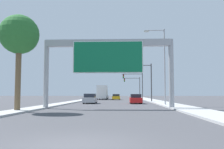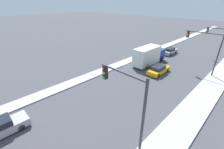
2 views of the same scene
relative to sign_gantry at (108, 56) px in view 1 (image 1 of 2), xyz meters
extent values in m
plane|color=#47474C|center=(0.00, -17.88, -5.38)|extent=(300.00, 300.00, 0.00)
cube|color=#B1B1B1|center=(7.75, 42.12, -5.30)|extent=(3.00, 120.00, 0.15)
cube|color=#B1B1B1|center=(-7.25, 42.12, -5.30)|extent=(2.00, 120.00, 0.15)
cylinder|color=#9EA0A5|center=(-6.45, 0.12, -1.82)|extent=(0.52, 0.52, 7.12)
cylinder|color=#9EA0A5|center=(6.45, 0.12, -1.82)|extent=(0.52, 0.52, 7.12)
cube|color=#9EA0A5|center=(0.00, 0.12, 1.39)|extent=(12.90, 0.60, 0.70)
cube|color=white|center=(0.00, -0.18, -0.12)|extent=(7.17, 0.08, 3.31)
cube|color=#0F6B42|center=(0.00, -0.23, -0.12)|extent=(6.97, 0.16, 3.11)
cube|color=gold|center=(0.00, 35.04, -4.86)|extent=(1.85, 4.68, 0.68)
cube|color=#1E232D|center=(0.00, 34.80, -4.26)|extent=(1.63, 2.43, 0.52)
cylinder|color=black|center=(-0.81, 36.49, -5.06)|extent=(0.22, 0.64, 0.64)
cylinder|color=black|center=(0.81, 36.49, -5.06)|extent=(0.22, 0.64, 0.64)
cylinder|color=black|center=(-0.81, 33.59, -5.06)|extent=(0.22, 0.64, 0.64)
cylinder|color=black|center=(0.81, 33.59, -5.06)|extent=(0.22, 0.64, 0.64)
cube|color=red|center=(3.50, 12.81, -4.84)|extent=(1.77, 4.21, 0.73)
cube|color=#1E232D|center=(3.50, 12.60, -4.20)|extent=(1.56, 2.19, 0.55)
cylinder|color=black|center=(2.72, 14.12, -5.06)|extent=(0.22, 0.64, 0.64)
cylinder|color=black|center=(4.28, 14.12, -5.06)|extent=(0.22, 0.64, 0.64)
cylinder|color=black|center=(2.72, 11.50, -5.06)|extent=(0.22, 0.64, 0.64)
cylinder|color=black|center=(4.28, 11.50, -5.06)|extent=(0.22, 0.64, 0.64)
cube|color=#A5A8AD|center=(-3.50, 13.08, -4.82)|extent=(1.80, 4.59, 0.76)
cube|color=#1E232D|center=(-3.50, 12.85, -4.16)|extent=(1.58, 2.39, 0.57)
cylinder|color=black|center=(-4.29, 14.50, -5.06)|extent=(0.22, 0.64, 0.64)
cylinder|color=black|center=(-2.71, 14.50, -5.06)|extent=(0.22, 0.64, 0.64)
cylinder|color=black|center=(-4.29, 11.65, -5.06)|extent=(0.22, 0.64, 0.64)
cylinder|color=black|center=(-2.71, 11.65, -5.06)|extent=(0.22, 0.64, 0.64)
cube|color=#A5A8AD|center=(-3.50, 46.39, -4.84)|extent=(1.74, 4.61, 0.73)
cube|color=#1E232D|center=(-3.50, 46.16, -4.20)|extent=(1.53, 2.39, 0.55)
cylinder|color=black|center=(-4.26, 47.81, -5.06)|extent=(0.22, 0.64, 0.64)
cylinder|color=black|center=(-2.74, 47.81, -5.06)|extent=(0.22, 0.64, 0.64)
cylinder|color=black|center=(-4.26, 44.96, -5.06)|extent=(0.22, 0.64, 0.64)
cylinder|color=black|center=(-2.74, 44.96, -5.06)|extent=(0.22, 0.64, 0.64)
cube|color=navy|center=(-3.50, 40.61, -4.04)|extent=(2.16, 2.26, 2.07)
cube|color=silver|center=(-3.50, 36.57, -3.49)|extent=(2.35, 5.82, 3.18)
cylinder|color=black|center=(-4.54, 40.50, -4.88)|extent=(0.28, 1.00, 1.00)
cylinder|color=black|center=(-2.46, 40.50, -4.88)|extent=(0.28, 1.00, 1.00)
cylinder|color=black|center=(-4.54, 35.12, -4.88)|extent=(0.28, 1.00, 1.00)
cylinder|color=black|center=(-2.46, 35.12, -4.88)|extent=(0.28, 1.00, 1.00)
cylinder|color=#3D3D3F|center=(6.75, 20.12, -1.89)|extent=(0.20, 0.20, 6.97)
cylinder|color=#3D3D3F|center=(4.73, 20.12, 1.29)|extent=(4.04, 0.14, 0.14)
cube|color=black|center=(3.04, 20.12, 0.72)|extent=(0.35, 0.28, 1.05)
cylinder|color=red|center=(3.04, 19.96, 1.07)|extent=(0.22, 0.04, 0.22)
cylinder|color=yellow|center=(3.04, 19.96, 0.72)|extent=(0.22, 0.04, 0.22)
cylinder|color=green|center=(3.04, 19.96, 0.37)|extent=(0.22, 0.04, 0.22)
cylinder|color=#3D3D3F|center=(6.75, 40.12, -1.92)|extent=(0.20, 0.20, 6.92)
cylinder|color=#3D3D3F|center=(4.05, 40.12, 1.24)|extent=(5.41, 0.14, 0.14)
cube|color=black|center=(1.77, 40.12, 0.67)|extent=(0.35, 0.28, 1.05)
cylinder|color=red|center=(1.77, 39.96, 1.02)|extent=(0.22, 0.04, 0.22)
cylinder|color=yellow|center=(1.77, 39.96, 0.67)|extent=(0.22, 0.04, 0.22)
cylinder|color=green|center=(1.77, 39.96, 0.32)|extent=(0.22, 0.04, 0.22)
cylinder|color=#3D3D3F|center=(6.75, 50.12, -2.16)|extent=(0.20, 0.20, 6.44)
cylinder|color=#3D3D3F|center=(4.24, 50.12, 0.76)|extent=(5.02, 0.14, 0.14)
cube|color=black|center=(2.13, 50.12, 0.18)|extent=(0.35, 0.28, 1.05)
cylinder|color=red|center=(2.13, 49.96, 0.53)|extent=(0.22, 0.04, 0.22)
cylinder|color=yellow|center=(2.13, 49.96, 0.18)|extent=(0.22, 0.04, 0.22)
cylinder|color=green|center=(2.13, 49.96, -0.17)|extent=(0.22, 0.04, 0.22)
cylinder|color=brown|center=(-7.43, -4.54, -2.06)|extent=(0.48, 0.48, 6.64)
sphere|color=#286B2D|center=(-7.43, -4.54, 1.26)|extent=(3.39, 3.39, 3.39)
cylinder|color=#9EA0A5|center=(6.85, 6.28, -0.49)|extent=(0.18, 0.18, 9.78)
cylinder|color=#9EA0A5|center=(5.72, 6.28, 4.25)|extent=(2.26, 0.12, 0.12)
cube|color=#B2B2A8|center=(4.59, 6.28, 4.15)|extent=(0.60, 0.28, 0.20)
camera|label=1|loc=(1.45, -25.39, -3.83)|focal=40.00mm
camera|label=2|loc=(10.75, 13.15, 5.61)|focal=24.00mm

